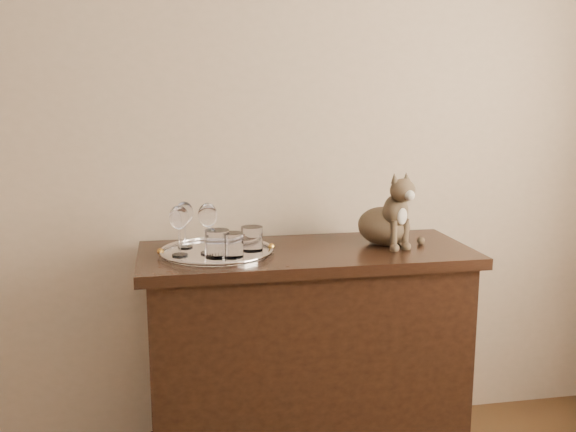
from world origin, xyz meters
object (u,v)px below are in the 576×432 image
object	(u,v)px
wine_glass_c	(179,231)
tumbler_a	(233,245)
wine_glass_d	(208,228)
cat	(384,207)
tumbler_c	(252,239)
wine_glass_a	(185,225)
sideboard	(306,360)
tumbler_b	(217,244)
tray	(217,253)

from	to	relation	value
wine_glass_c	tumbler_a	size ratio (longest dim) A/B	2.07
wine_glass_d	tumbler_a	world-z (taller)	wine_glass_d
tumbler_a	cat	bearing A→B (deg)	11.58
tumbler_a	cat	size ratio (longest dim) A/B	0.30
wine_glass_c	tumbler_c	world-z (taller)	wine_glass_c
wine_glass_a	wine_glass_d	size ratio (longest dim) A/B	0.94
wine_glass_a	tumbler_a	size ratio (longest dim) A/B	1.98
wine_glass_d	tumbler_c	bearing A→B (deg)	4.76
tumbler_a	sideboard	bearing A→B (deg)	18.15
tumbler_c	tumbler_b	bearing A→B (deg)	-151.25
wine_glass_c	sideboard	bearing A→B (deg)	4.33
wine_glass_a	wine_glass_d	distance (m)	0.13
tumbler_a	cat	world-z (taller)	cat
tumbler_c	cat	world-z (taller)	cat
wine_glass_c	tumbler_b	world-z (taller)	wine_glass_c
sideboard	tumbler_a	size ratio (longest dim) A/B	14.12
wine_glass_a	wine_glass_c	bearing A→B (deg)	-100.74
tumbler_a	tumbler_c	bearing A→B (deg)	46.05
sideboard	tray	world-z (taller)	tray
wine_glass_c	tumbler_b	distance (m)	0.14
sideboard	tray	size ratio (longest dim) A/B	3.00
sideboard	wine_glass_c	world-z (taller)	wine_glass_c
cat	sideboard	bearing A→B (deg)	168.58
wine_glass_d	tumbler_c	size ratio (longest dim) A/B	2.07
tray	wine_glass_c	size ratio (longest dim) A/B	2.28
tumbler_b	sideboard	bearing A→B (deg)	13.93
sideboard	cat	xyz separation A→B (m)	(0.30, 0.03, 0.57)
wine_glass_c	cat	xyz separation A→B (m)	(0.75, 0.06, 0.04)
cat	tumbler_a	bearing A→B (deg)	174.90
tumbler_c	cat	distance (m)	0.51
tumbler_a	wine_glass_a	bearing A→B (deg)	131.87
wine_glass_d	tumbler_b	xyz separation A→B (m)	(0.03, -0.06, -0.04)
sideboard	wine_glass_a	bearing A→B (deg)	169.33
tray	tumbler_a	size ratio (longest dim) A/B	4.71
sideboard	wine_glass_c	xyz separation A→B (m)	(-0.45, -0.03, 0.52)
wine_glass_d	tumbler_c	xyz separation A→B (m)	(0.15, 0.01, -0.05)
wine_glass_c	cat	size ratio (longest dim) A/B	0.62
tumbler_b	wine_glass_c	bearing A→B (deg)	159.23
sideboard	wine_glass_d	world-z (taller)	wine_glass_d
sideboard	wine_glass_d	xyz separation A→B (m)	(-0.35, -0.02, 0.52)
wine_glass_a	tumbler_a	bearing A→B (deg)	-48.13
tumbler_a	tumbler_c	size ratio (longest dim) A/B	0.98
tumbler_a	tumbler_b	distance (m)	0.05
tray	tumbler_b	world-z (taller)	tumbler_b
wine_glass_a	cat	xyz separation A→B (m)	(0.73, -0.05, 0.05)
tumbler_a	tumbler_b	size ratio (longest dim) A/B	0.90
wine_glass_d	tumbler_b	size ratio (longest dim) A/B	1.89
tray	wine_glass_a	xyz separation A→B (m)	(-0.11, 0.09, 0.09)
tumbler_a	tumbler_b	bearing A→B (deg)	169.88
cat	wine_glass_d	bearing A→B (deg)	167.81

